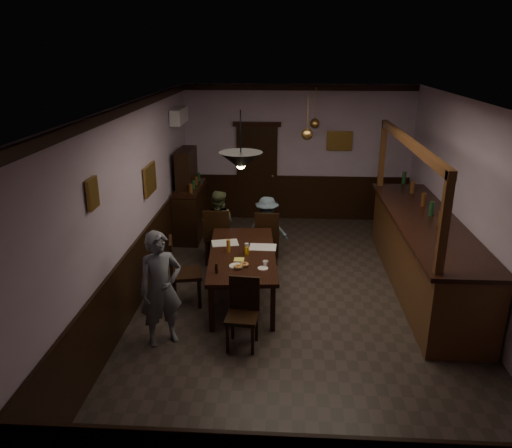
# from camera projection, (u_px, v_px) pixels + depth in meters

# --- Properties ---
(room) EXTENTS (5.01, 8.01, 3.01)m
(room) POSITION_uv_depth(u_px,v_px,m) (303.00, 209.00, 7.28)
(room) COLOR #2D2621
(room) RESTS_ON ground
(dining_table) EXTENTS (1.18, 2.28, 0.75)m
(dining_table) POSITION_uv_depth(u_px,v_px,m) (242.00, 256.00, 7.68)
(dining_table) COLOR black
(dining_table) RESTS_ON ground
(chair_far_left) EXTENTS (0.47, 0.47, 1.05)m
(chair_far_left) POSITION_uv_depth(u_px,v_px,m) (217.00, 234.00, 8.90)
(chair_far_left) COLOR black
(chair_far_left) RESTS_ON ground
(chair_far_right) EXTENTS (0.45, 0.45, 1.00)m
(chair_far_right) POSITION_uv_depth(u_px,v_px,m) (267.00, 235.00, 8.93)
(chair_far_right) COLOR black
(chair_far_right) RESTS_ON ground
(chair_near) EXTENTS (0.44, 0.44, 0.93)m
(chair_near) POSITION_uv_depth(u_px,v_px,m) (243.00, 309.00, 6.49)
(chair_near) COLOR black
(chair_near) RESTS_ON ground
(chair_side) EXTENTS (0.54, 0.54, 1.06)m
(chair_side) POSITION_uv_depth(u_px,v_px,m) (180.00, 269.00, 7.50)
(chair_side) COLOR black
(chair_side) RESTS_ON ground
(person_standing) EXTENTS (0.68, 0.62, 1.56)m
(person_standing) POSITION_uv_depth(u_px,v_px,m) (161.00, 289.00, 6.45)
(person_standing) COLOR slate
(person_standing) RESTS_ON ground
(person_seated_left) EXTENTS (0.69, 0.57, 1.30)m
(person_seated_left) POSITION_uv_depth(u_px,v_px,m) (218.00, 225.00, 9.14)
(person_seated_left) COLOR #4C5634
(person_seated_left) RESTS_ON ground
(person_seated_right) EXTENTS (0.83, 0.57, 1.18)m
(person_seated_right) POSITION_uv_depth(u_px,v_px,m) (267.00, 228.00, 9.18)
(person_seated_right) COLOR #4E626F
(person_seated_right) RESTS_ON ground
(newspaper_left) EXTENTS (0.48, 0.39, 0.01)m
(newspaper_left) POSITION_uv_depth(u_px,v_px,m) (225.00, 243.00, 8.03)
(newspaper_left) COLOR silver
(newspaper_left) RESTS_ON dining_table
(newspaper_right) EXTENTS (0.43, 0.31, 0.01)m
(newspaper_right) POSITION_uv_depth(u_px,v_px,m) (263.00, 247.00, 7.85)
(newspaper_right) COLOR silver
(newspaper_right) RESTS_ON dining_table
(napkin) EXTENTS (0.16, 0.16, 0.00)m
(napkin) POSITION_uv_depth(u_px,v_px,m) (239.00, 259.00, 7.41)
(napkin) COLOR #E1D953
(napkin) RESTS_ON dining_table
(saucer) EXTENTS (0.15, 0.15, 0.01)m
(saucer) POSITION_uv_depth(u_px,v_px,m) (263.00, 268.00, 7.10)
(saucer) COLOR white
(saucer) RESTS_ON dining_table
(coffee_cup) EXTENTS (0.09, 0.09, 0.07)m
(coffee_cup) POSITION_uv_depth(u_px,v_px,m) (265.00, 263.00, 7.16)
(coffee_cup) COLOR white
(coffee_cup) RESTS_ON saucer
(pastry_plate) EXTENTS (0.22, 0.22, 0.01)m
(pastry_plate) POSITION_uv_depth(u_px,v_px,m) (237.00, 266.00, 7.17)
(pastry_plate) COLOR white
(pastry_plate) RESTS_ON dining_table
(pastry_ring_a) EXTENTS (0.13, 0.13, 0.04)m
(pastry_ring_a) POSITION_uv_depth(u_px,v_px,m) (238.00, 267.00, 7.08)
(pastry_ring_a) COLOR #C68C47
(pastry_ring_a) RESTS_ON pastry_plate
(pastry_ring_b) EXTENTS (0.13, 0.13, 0.04)m
(pastry_ring_b) POSITION_uv_depth(u_px,v_px,m) (244.00, 264.00, 7.16)
(pastry_ring_b) COLOR #C68C47
(pastry_ring_b) RESTS_ON pastry_plate
(soda_can) EXTENTS (0.07, 0.07, 0.12)m
(soda_can) POSITION_uv_depth(u_px,v_px,m) (247.00, 251.00, 7.56)
(soda_can) COLOR yellow
(soda_can) RESTS_ON dining_table
(beer_glass) EXTENTS (0.06, 0.06, 0.20)m
(beer_glass) POSITION_uv_depth(u_px,v_px,m) (228.00, 246.00, 7.65)
(beer_glass) COLOR #BF721E
(beer_glass) RESTS_ON dining_table
(water_glass) EXTENTS (0.06, 0.06, 0.15)m
(water_glass) POSITION_uv_depth(u_px,v_px,m) (247.00, 248.00, 7.64)
(water_glass) COLOR silver
(water_glass) RESTS_ON dining_table
(pepper_mill) EXTENTS (0.04, 0.04, 0.14)m
(pepper_mill) POSITION_uv_depth(u_px,v_px,m) (216.00, 268.00, 6.95)
(pepper_mill) COLOR black
(pepper_mill) RESTS_ON dining_table
(sideboard) EXTENTS (0.49, 1.38, 1.82)m
(sideboard) POSITION_uv_depth(u_px,v_px,m) (190.00, 202.00, 10.23)
(sideboard) COLOR black
(sideboard) RESTS_ON ground
(bar_counter) EXTENTS (1.01, 4.34, 2.43)m
(bar_counter) POSITION_uv_depth(u_px,v_px,m) (423.00, 251.00, 8.05)
(bar_counter) COLOR #482813
(bar_counter) RESTS_ON ground
(door_back) EXTENTS (0.90, 0.06, 2.10)m
(door_back) POSITION_uv_depth(u_px,v_px,m) (257.00, 173.00, 11.20)
(door_back) COLOR black
(door_back) RESTS_ON ground
(ac_unit) EXTENTS (0.20, 0.85, 0.30)m
(ac_unit) POSITION_uv_depth(u_px,v_px,m) (179.00, 116.00, 9.82)
(ac_unit) COLOR white
(ac_unit) RESTS_ON ground
(picture_left_small) EXTENTS (0.04, 0.28, 0.36)m
(picture_left_small) POSITION_uv_depth(u_px,v_px,m) (93.00, 194.00, 5.70)
(picture_left_small) COLOR olive
(picture_left_small) RESTS_ON ground
(picture_left_large) EXTENTS (0.04, 0.62, 0.48)m
(picture_left_large) POSITION_uv_depth(u_px,v_px,m) (150.00, 179.00, 8.10)
(picture_left_large) COLOR olive
(picture_left_large) RESTS_ON ground
(picture_back) EXTENTS (0.55, 0.04, 0.42)m
(picture_back) POSITION_uv_depth(u_px,v_px,m) (339.00, 141.00, 10.85)
(picture_back) COLOR olive
(picture_back) RESTS_ON ground
(pendant_iron) EXTENTS (0.56, 0.56, 0.75)m
(pendant_iron) POSITION_uv_depth(u_px,v_px,m) (241.00, 161.00, 6.36)
(pendant_iron) COLOR black
(pendant_iron) RESTS_ON ground
(pendant_brass_mid) EXTENTS (0.20, 0.20, 0.81)m
(pendant_brass_mid) POSITION_uv_depth(u_px,v_px,m) (307.00, 134.00, 8.66)
(pendant_brass_mid) COLOR #BF8C3F
(pendant_brass_mid) RESTS_ON ground
(pendant_brass_far) EXTENTS (0.20, 0.20, 0.81)m
(pendant_brass_far) POSITION_uv_depth(u_px,v_px,m) (315.00, 124.00, 9.88)
(pendant_brass_far) COLOR #BF8C3F
(pendant_brass_far) RESTS_ON ground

